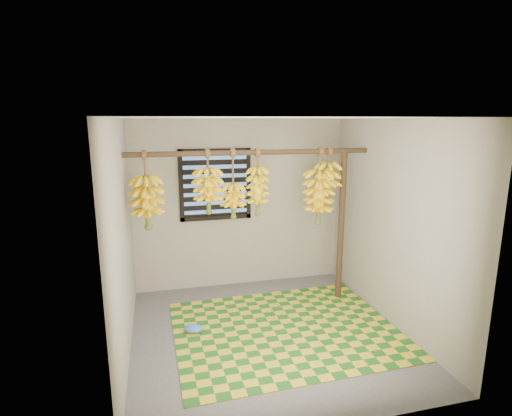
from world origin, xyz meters
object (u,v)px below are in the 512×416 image
object	(u,v)px
banana_bunch_a	(147,202)
banana_bunch_c	(233,201)
banana_bunch_e	(319,197)
banana_bunch_d	(258,191)
woven_mat	(285,329)
banana_bunch_f	(328,180)
support_post	(341,227)
banana_bunch_b	(208,190)
plastic_bag	(193,329)

from	to	relation	value
banana_bunch_a	banana_bunch_c	distance (m)	1.01
banana_bunch_c	banana_bunch_e	distance (m)	1.12
banana_bunch_a	banana_bunch_e	bearing A→B (deg)	0.00
banana_bunch_c	banana_bunch_d	size ratio (longest dim) A/B	1.02
woven_mat	banana_bunch_f	bearing A→B (deg)	40.97
support_post	banana_bunch_c	distance (m)	1.51
banana_bunch_d	banana_bunch_f	xyz separation A→B (m)	(0.93, 0.00, 0.10)
woven_mat	banana_bunch_d	bearing A→B (deg)	103.86
support_post	woven_mat	bearing A→B (deg)	-145.82
support_post	banana_bunch_e	size ratio (longest dim) A/B	2.03
banana_bunch_c	banana_bunch_e	xyz separation A→B (m)	(1.12, 0.00, -0.01)
woven_mat	banana_bunch_f	distance (m)	1.91
banana_bunch_b	banana_bunch_c	distance (m)	0.33
plastic_bag	banana_bunch_a	bearing A→B (deg)	132.36
banana_bunch_b	plastic_bag	bearing A→B (deg)	-119.75
banana_bunch_a	banana_bunch_e	world-z (taller)	same
plastic_bag	woven_mat	bearing A→B (deg)	-10.04
woven_mat	banana_bunch_d	distance (m)	1.67
support_post	banana_bunch_b	bearing A→B (deg)	180.00
plastic_bag	banana_bunch_b	world-z (taller)	banana_bunch_b
banana_bunch_a	banana_bunch_b	size ratio (longest dim) A/B	1.19
woven_mat	banana_bunch_c	world-z (taller)	banana_bunch_c
banana_bunch_a	banana_bunch_d	world-z (taller)	same
banana_bunch_d	woven_mat	bearing A→B (deg)	-76.14
plastic_bag	banana_bunch_a	xyz separation A→B (m)	(-0.44, 0.48, 1.40)
support_post	plastic_bag	size ratio (longest dim) A/B	9.09
woven_mat	banana_bunch_e	size ratio (longest dim) A/B	2.55
woven_mat	banana_bunch_a	world-z (taller)	banana_bunch_a
banana_bunch_b	banana_bunch_f	distance (m)	1.53
plastic_bag	banana_bunch_d	world-z (taller)	banana_bunch_d
support_post	woven_mat	world-z (taller)	support_post
support_post	banana_bunch_d	xyz separation A→B (m)	(-1.14, -0.00, 0.53)
banana_bunch_b	banana_bunch_d	size ratio (longest dim) A/B	0.92
banana_bunch_d	banana_bunch_e	distance (m)	0.82
plastic_bag	banana_bunch_e	bearing A→B (deg)	15.83
banana_bunch_a	banana_bunch_c	world-z (taller)	same
banana_bunch_c	banana_bunch_e	world-z (taller)	same
banana_bunch_c	support_post	bearing A→B (deg)	0.00
banana_bunch_a	banana_bunch_f	world-z (taller)	same
banana_bunch_e	banana_bunch_a	bearing A→B (deg)	-180.00
banana_bunch_a	banana_bunch_b	bearing A→B (deg)	0.00
woven_mat	banana_bunch_b	world-z (taller)	banana_bunch_b
banana_bunch_a	banana_bunch_f	size ratio (longest dim) A/B	1.38
plastic_bag	banana_bunch_a	world-z (taller)	banana_bunch_a
banana_bunch_e	support_post	bearing A→B (deg)	0.00
banana_bunch_b	banana_bunch_e	world-z (taller)	same
banana_bunch_b	banana_bunch_c	world-z (taller)	same
banana_bunch_b	banana_bunch_a	bearing A→B (deg)	-180.00
banana_bunch_f	banana_bunch_b	bearing A→B (deg)	180.00
banana_bunch_a	banana_bunch_f	distance (m)	2.25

